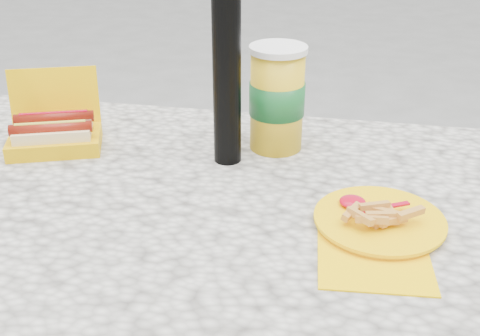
# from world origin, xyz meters

# --- Properties ---
(picnic_table) EXTENTS (1.20, 0.80, 0.75)m
(picnic_table) POSITION_xyz_m (0.00, 0.00, 0.64)
(picnic_table) COLOR beige
(picnic_table) RESTS_ON ground
(hotdog_box) EXTENTS (0.21, 0.18, 0.14)m
(hotdog_box) POSITION_xyz_m (-0.34, 0.15, 0.78)
(hotdog_box) COLOR #FFC000
(hotdog_box) RESTS_ON picnic_table
(fries_plate) EXTENTS (0.20, 0.27, 0.04)m
(fries_plate) POSITION_xyz_m (0.27, -0.03, 0.76)
(fries_plate) COLOR #FFC500
(fries_plate) RESTS_ON picnic_table
(soda_cup) EXTENTS (0.11, 0.11, 0.20)m
(soda_cup) POSITION_xyz_m (0.08, 0.23, 0.85)
(soda_cup) COLOR gold
(soda_cup) RESTS_ON picnic_table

